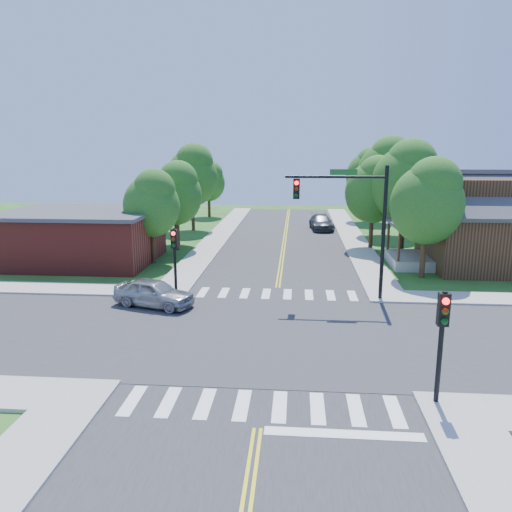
# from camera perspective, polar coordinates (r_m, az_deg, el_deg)

# --- Properties ---
(ground) EXTENTS (100.00, 100.00, 0.00)m
(ground) POSITION_cam_1_polar(r_m,az_deg,el_deg) (22.23, 1.72, -9.06)
(ground) COLOR #25531A
(ground) RESTS_ON ground
(road_ns) EXTENTS (10.00, 90.00, 0.04)m
(road_ns) POSITION_cam_1_polar(r_m,az_deg,el_deg) (22.22, 1.73, -9.01)
(road_ns) COLOR #2D2D30
(road_ns) RESTS_ON ground
(road_ew) EXTENTS (90.00, 10.00, 0.04)m
(road_ew) POSITION_cam_1_polar(r_m,az_deg,el_deg) (22.22, 1.73, -9.00)
(road_ew) COLOR #2D2D30
(road_ew) RESTS_ON ground
(intersection_patch) EXTENTS (10.20, 10.20, 0.06)m
(intersection_patch) POSITION_cam_1_polar(r_m,az_deg,el_deg) (22.23, 1.72, -9.06)
(intersection_patch) COLOR #2D2D30
(intersection_patch) RESTS_ON ground
(sidewalk_ne) EXTENTS (40.00, 40.00, 0.14)m
(sidewalk_ne) POSITION_cam_1_polar(r_m,az_deg,el_deg) (40.18, 26.17, -0.47)
(sidewalk_ne) COLOR #9E9B93
(sidewalk_ne) RESTS_ON ground
(sidewalk_nw) EXTENTS (40.00, 40.00, 0.14)m
(sidewalk_nw) POSITION_cam_1_polar(r_m,az_deg,el_deg) (40.99, -19.69, 0.32)
(sidewalk_nw) COLOR #9E9B93
(sidewalk_nw) RESTS_ON ground
(crosswalk_north) EXTENTS (8.85, 2.00, 0.01)m
(crosswalk_north) POSITION_cam_1_polar(r_m,az_deg,el_deg) (28.08, 2.39, -4.35)
(crosswalk_north) COLOR white
(crosswalk_north) RESTS_ON ground
(crosswalk_south) EXTENTS (8.85, 2.00, 0.01)m
(crosswalk_south) POSITION_cam_1_polar(r_m,az_deg,el_deg) (16.60, 0.55, -16.74)
(crosswalk_south) COLOR white
(crosswalk_south) RESTS_ON ground
(centerline) EXTENTS (0.30, 90.00, 0.01)m
(centerline) POSITION_cam_1_polar(r_m,az_deg,el_deg) (22.22, 1.73, -8.95)
(centerline) COLOR yellow
(centerline) RESTS_ON ground
(stop_bar) EXTENTS (4.60, 0.45, 0.09)m
(stop_bar) POSITION_cam_1_polar(r_m,az_deg,el_deg) (15.46, 10.00, -19.54)
(stop_bar) COLOR white
(stop_bar) RESTS_ON ground
(signal_mast_ne) EXTENTS (5.30, 0.42, 7.20)m
(signal_mast_ne) POSITION_cam_1_polar(r_m,az_deg,el_deg) (26.62, 10.91, 5.09)
(signal_mast_ne) COLOR black
(signal_mast_ne) RESTS_ON ground
(signal_pole_se) EXTENTS (0.34, 0.42, 3.80)m
(signal_pole_se) POSITION_cam_1_polar(r_m,az_deg,el_deg) (16.64, 20.51, -7.60)
(signal_pole_se) COLOR black
(signal_pole_se) RESTS_ON ground
(signal_pole_nw) EXTENTS (0.34, 0.42, 3.80)m
(signal_pole_nw) POSITION_cam_1_polar(r_m,az_deg,el_deg) (27.62, -9.30, 0.81)
(signal_pole_nw) COLOR black
(signal_pole_nw) RESTS_ON ground
(house_ne) EXTENTS (13.05, 8.80, 7.11)m
(house_ne) POSITION_cam_1_polar(r_m,az_deg,el_deg) (37.94, 26.49, 3.82)
(house_ne) COLOR black
(house_ne) RESTS_ON ground
(building_nw) EXTENTS (10.40, 8.40, 3.73)m
(building_nw) POSITION_cam_1_polar(r_m,az_deg,el_deg) (37.66, -19.26, 2.15)
(building_nw) COLOR maroon
(building_nw) RESTS_ON ground
(tree_e_a) EXTENTS (4.46, 4.24, 7.59)m
(tree_e_a) POSITION_cam_1_polar(r_m,az_deg,el_deg) (32.51, 19.13, 6.14)
(tree_e_a) COLOR #382314
(tree_e_a) RESTS_ON ground
(tree_e_b) EXTENTS (5.16, 4.90, 8.77)m
(tree_e_b) POSITION_cam_1_polar(r_m,az_deg,el_deg) (39.44, 16.87, 8.41)
(tree_e_b) COLOR #382314
(tree_e_b) RESTS_ON ground
(tree_e_c) EXTENTS (5.39, 5.12, 9.17)m
(tree_e_c) POSITION_cam_1_polar(r_m,az_deg,el_deg) (47.80, 14.79, 9.45)
(tree_e_c) COLOR #382314
(tree_e_c) RESTS_ON ground
(tree_e_d) EXTENTS (4.79, 4.55, 8.14)m
(tree_e_d) POSITION_cam_1_polar(r_m,az_deg,el_deg) (56.27, 12.81, 9.24)
(tree_e_d) COLOR #382314
(tree_e_d) RESTS_ON ground
(tree_w_a) EXTENTS (3.93, 3.74, 6.69)m
(tree_w_a) POSITION_cam_1_polar(r_m,az_deg,el_deg) (35.60, -11.77, 6.08)
(tree_w_a) COLOR #382314
(tree_w_a) RESTS_ON ground
(tree_w_b) EXTENTS (4.06, 3.86, 6.90)m
(tree_w_b) POSITION_cam_1_polar(r_m,az_deg,el_deg) (42.15, -8.99, 7.33)
(tree_w_b) COLOR #382314
(tree_w_b) RESTS_ON ground
(tree_w_c) EXTENTS (5.00, 4.75, 8.50)m
(tree_w_c) POSITION_cam_1_polar(r_m,az_deg,el_deg) (49.42, -7.25, 9.33)
(tree_w_c) COLOR #382314
(tree_w_c) RESTS_ON ground
(tree_w_d) EXTENTS (3.81, 3.62, 6.48)m
(tree_w_d) POSITION_cam_1_polar(r_m,az_deg,el_deg) (59.14, -5.36, 8.57)
(tree_w_d) COLOR #382314
(tree_w_d) RESTS_ON ground
(tree_house) EXTENTS (4.42, 4.20, 7.52)m
(tree_house) POSITION_cam_1_polar(r_m,az_deg,el_deg) (40.85, 13.37, 7.56)
(tree_house) COLOR #382314
(tree_house) RESTS_ON ground
(tree_bldg) EXTENTS (4.19, 3.98, 7.12)m
(tree_bldg) POSITION_cam_1_polar(r_m,az_deg,el_deg) (39.98, -9.12, 7.26)
(tree_bldg) COLOR #382314
(tree_bldg) RESTS_ON ground
(car_silver) EXTENTS (4.14, 5.22, 1.45)m
(car_silver) POSITION_cam_1_polar(r_m,az_deg,el_deg) (26.30, -11.59, -4.22)
(car_silver) COLOR #9FA1A5
(car_silver) RESTS_ON ground
(car_dgrey) EXTENTS (3.04, 5.41, 1.45)m
(car_dgrey) POSITION_cam_1_polar(r_m,az_deg,el_deg) (50.13, 7.48, 3.79)
(car_dgrey) COLOR #34383A
(car_dgrey) RESTS_ON ground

